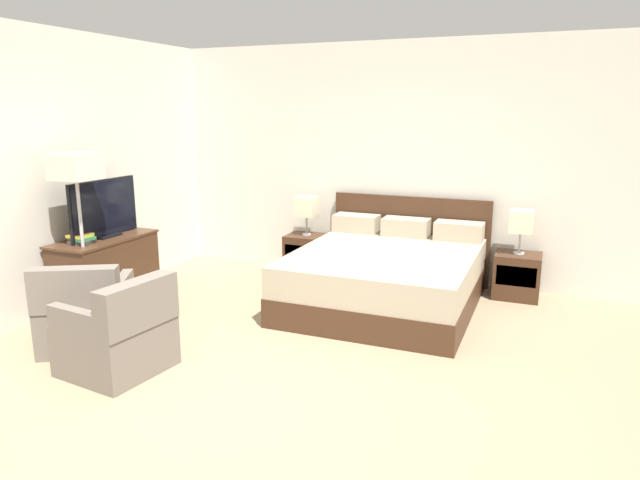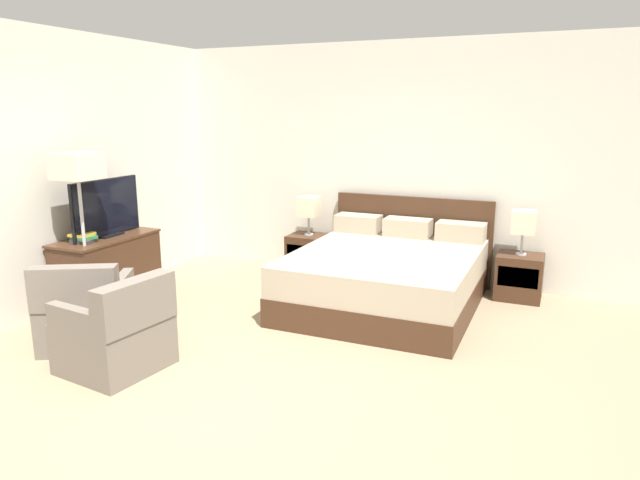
{
  "view_description": "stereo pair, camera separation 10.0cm",
  "coord_description": "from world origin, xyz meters",
  "views": [
    {
      "loc": [
        1.99,
        -3.09,
        1.98
      ],
      "look_at": [
        -0.06,
        1.88,
        0.75
      ],
      "focal_mm": 32.0,
      "sensor_mm": 36.0,
      "label": 1
    },
    {
      "loc": [
        2.08,
        -3.05,
        1.98
      ],
      "look_at": [
        -0.06,
        1.88,
        0.75
      ],
      "focal_mm": 32.0,
      "sensor_mm": 36.0,
      "label": 2
    }
  ],
  "objects": [
    {
      "name": "floor_lamp",
      "position": [
        -2.11,
        0.92,
        1.36
      ],
      "size": [
        0.36,
        0.36,
        1.59
      ],
      "color": "#B7B7BC",
      "rests_on": "ground"
    },
    {
      "name": "wall_back",
      "position": [
        0.0,
        3.45,
        1.38
      ],
      "size": [
        6.21,
        0.06,
        2.75
      ],
      "primitive_type": "cube",
      "color": "silver",
      "rests_on": "ground"
    },
    {
      "name": "bed",
      "position": [
        0.47,
        2.4,
        0.31
      ],
      "size": [
        1.84,
        2.07,
        1.0
      ],
      "color": "#422819",
      "rests_on": "ground"
    },
    {
      "name": "table_lamp_right",
      "position": [
        1.7,
        3.15,
        0.83
      ],
      "size": [
        0.23,
        0.23,
        0.47
      ],
      "color": "#B7B7BC",
      "rests_on": "nightstand_right"
    },
    {
      "name": "book_blue_cover",
      "position": [
        -2.21,
        1.01,
        0.76
      ],
      "size": [
        0.22,
        0.21,
        0.03
      ],
      "primitive_type": "cube",
      "rotation": [
        0.0,
        0.0,
        -0.15
      ],
      "color": "#2D7042",
      "rests_on": "book_red_cover"
    },
    {
      "name": "armchair_by_window",
      "position": [
        -1.59,
        0.38,
        0.28
      ],
      "size": [
        0.93,
        0.93,
        0.76
      ],
      "color": "#70665B",
      "rests_on": "ground"
    },
    {
      "name": "tv",
      "position": [
        -2.22,
        1.35,
        0.99
      ],
      "size": [
        0.18,
        0.9,
        0.59
      ],
      "color": "black",
      "rests_on": "dresser"
    },
    {
      "name": "book_red_cover",
      "position": [
        -2.21,
        1.01,
        0.73
      ],
      "size": [
        0.23,
        0.23,
        0.04
      ],
      "primitive_type": "cube",
      "rotation": [
        0.0,
        0.0,
        0.22
      ],
      "color": "#383333",
      "rests_on": "dresser"
    },
    {
      "name": "armchair_companion",
      "position": [
        -1.0,
        0.11,
        0.28
      ],
      "size": [
        0.77,
        0.76,
        0.76
      ],
      "color": "#70665B",
      "rests_on": "ground"
    },
    {
      "name": "ground_plane",
      "position": [
        0.0,
        0.0,
        0.0
      ],
      "size": [
        10.26,
        10.26,
        0.0
      ],
      "primitive_type": "plane",
      "color": "#998466"
    },
    {
      "name": "table_lamp_left",
      "position": [
        -0.77,
        3.15,
        0.83
      ],
      "size": [
        0.23,
        0.23,
        0.47
      ],
      "color": "#B7B7BC",
      "rests_on": "nightstand_left"
    },
    {
      "name": "book_small_top",
      "position": [
        -2.23,
        1.01,
        0.79
      ],
      "size": [
        0.2,
        0.21,
        0.03
      ],
      "primitive_type": "cube",
      "rotation": [
        0.0,
        0.0,
        0.09
      ],
      "color": "gold",
      "rests_on": "book_blue_cover"
    },
    {
      "name": "dresser",
      "position": [
        -2.22,
        1.31,
        0.37
      ],
      "size": [
        0.52,
        1.11,
        0.71
      ],
      "color": "#422819",
      "rests_on": "ground"
    },
    {
      "name": "wall_left",
      "position": [
        -2.54,
        1.41,
        1.38
      ],
      "size": [
        0.06,
        5.22,
        2.75
      ],
      "primitive_type": "cube",
      "color": "silver",
      "rests_on": "ground"
    },
    {
      "name": "nightstand_right",
      "position": [
        1.7,
        3.15,
        0.24
      ],
      "size": [
        0.47,
        0.41,
        0.48
      ],
      "color": "#422819",
      "rests_on": "ground"
    },
    {
      "name": "nightstand_left",
      "position": [
        -0.77,
        3.15,
        0.24
      ],
      "size": [
        0.47,
        0.41,
        0.48
      ],
      "color": "#422819",
      "rests_on": "ground"
    }
  ]
}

